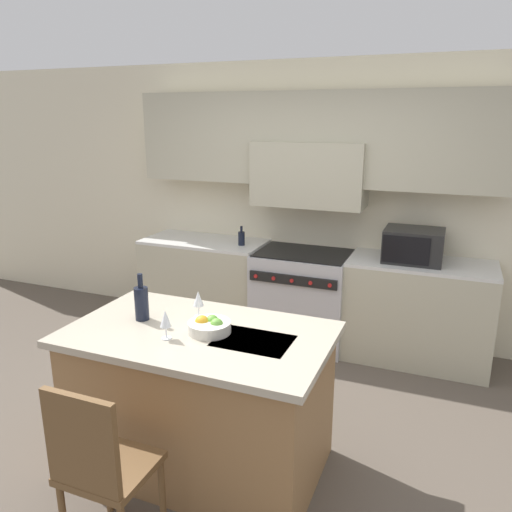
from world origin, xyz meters
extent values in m
plane|color=brown|center=(0.00, 0.00, 0.00)|extent=(10.00, 10.00, 0.00)
cube|color=beige|center=(0.00, 2.17, 1.35)|extent=(10.00, 0.06, 2.70)
cube|color=#B2AD93|center=(0.00, 1.97, 1.98)|extent=(3.43, 0.34, 0.85)
cube|color=#B2AD93|center=(0.00, 1.94, 1.65)|extent=(1.06, 0.40, 0.60)
cube|color=#B2AD93|center=(-1.08, 1.83, 0.45)|extent=(1.27, 0.62, 0.91)
cube|color=silver|center=(-1.08, 1.83, 0.92)|extent=(1.27, 0.62, 0.03)
cube|color=#B2AD93|center=(1.08, 1.83, 0.45)|extent=(1.27, 0.62, 0.91)
cube|color=silver|center=(1.08, 1.83, 0.92)|extent=(1.27, 0.62, 0.03)
cube|color=#B7B7BC|center=(0.00, 1.81, 0.45)|extent=(0.90, 0.66, 0.91)
cube|color=black|center=(0.00, 1.81, 0.91)|extent=(0.86, 0.61, 0.01)
cube|color=black|center=(0.00, 1.47, 0.75)|extent=(0.83, 0.02, 0.09)
cylinder|color=#B21E1E|center=(-0.35, 1.46, 0.75)|extent=(0.04, 0.02, 0.04)
cylinder|color=#B21E1E|center=(-0.18, 1.46, 0.75)|extent=(0.04, 0.02, 0.04)
cylinder|color=#B21E1E|center=(0.00, 1.46, 0.75)|extent=(0.04, 0.02, 0.04)
cylinder|color=#B21E1E|center=(0.18, 1.46, 0.75)|extent=(0.04, 0.02, 0.04)
cylinder|color=#B21E1E|center=(0.35, 1.46, 0.75)|extent=(0.04, 0.02, 0.04)
cube|color=black|center=(1.00, 1.83, 1.08)|extent=(0.50, 0.40, 0.29)
cube|color=black|center=(0.95, 1.63, 1.08)|extent=(0.39, 0.01, 0.24)
cube|color=olive|center=(-0.06, -0.19, 0.44)|extent=(1.50, 0.87, 0.88)
cube|color=#B2A893|center=(-0.06, -0.19, 0.91)|extent=(1.60, 0.95, 0.04)
cube|color=#2D2D30|center=(0.30, -0.19, 0.92)|extent=(0.44, 0.32, 0.01)
cylinder|color=#B2B2B7|center=(0.30, 0.00, 0.93)|extent=(0.02, 0.02, 0.00)
cube|color=brown|center=(-0.18, -0.93, 0.47)|extent=(0.42, 0.40, 0.04)
cube|color=brown|center=(-0.18, -1.11, 0.73)|extent=(0.40, 0.04, 0.49)
cylinder|color=brown|center=(-0.36, -0.76, 0.22)|extent=(0.04, 0.04, 0.45)
cylinder|color=brown|center=(0.00, -0.76, 0.22)|extent=(0.04, 0.04, 0.45)
cylinder|color=black|center=(-0.48, -0.16, 1.04)|extent=(0.09, 0.09, 0.21)
cylinder|color=black|center=(-0.48, -0.16, 1.19)|extent=(0.03, 0.03, 0.09)
cylinder|color=white|center=(-0.18, -0.35, 0.93)|extent=(0.06, 0.06, 0.01)
cylinder|color=white|center=(-0.18, -0.35, 0.97)|extent=(0.01, 0.01, 0.07)
cone|color=white|center=(-0.18, -0.35, 1.06)|extent=(0.07, 0.07, 0.10)
cylinder|color=white|center=(-0.16, 0.01, 0.93)|extent=(0.06, 0.06, 0.01)
cylinder|color=white|center=(-0.16, 0.01, 0.97)|extent=(0.01, 0.01, 0.07)
cone|color=white|center=(-0.16, 0.01, 1.06)|extent=(0.07, 0.07, 0.10)
cylinder|color=silver|center=(0.01, -0.18, 0.96)|extent=(0.26, 0.26, 0.07)
sphere|color=gold|center=(-0.04, -0.18, 0.98)|extent=(0.09, 0.09, 0.09)
sphere|color=#66A83D|center=(0.06, -0.18, 0.99)|extent=(0.08, 0.08, 0.08)
sphere|color=#66A83D|center=(0.01, -0.14, 0.99)|extent=(0.08, 0.08, 0.08)
cylinder|color=black|center=(-0.64, 1.79, 1.00)|extent=(0.07, 0.07, 0.14)
cylinder|color=black|center=(-0.64, 1.79, 1.10)|extent=(0.03, 0.03, 0.06)
camera|label=1|loc=(1.29, -2.63, 2.18)|focal=35.00mm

